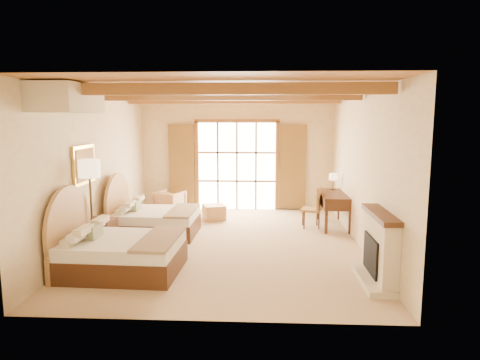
# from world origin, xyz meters

# --- Properties ---
(floor) EXTENTS (7.00, 7.00, 0.00)m
(floor) POSITION_xyz_m (0.00, 0.00, 0.00)
(floor) COLOR #CAAF89
(floor) RESTS_ON ground
(wall_back) EXTENTS (5.50, 0.00, 5.50)m
(wall_back) POSITION_xyz_m (0.00, 3.50, 1.60)
(wall_back) COLOR beige
(wall_back) RESTS_ON ground
(wall_left) EXTENTS (0.00, 7.00, 7.00)m
(wall_left) POSITION_xyz_m (-2.75, 0.00, 1.60)
(wall_left) COLOR beige
(wall_left) RESTS_ON ground
(wall_right) EXTENTS (0.00, 7.00, 7.00)m
(wall_right) POSITION_xyz_m (2.75, 0.00, 1.60)
(wall_right) COLOR beige
(wall_right) RESTS_ON ground
(ceiling) EXTENTS (7.00, 7.00, 0.00)m
(ceiling) POSITION_xyz_m (0.00, 0.00, 3.20)
(ceiling) COLOR #A86739
(ceiling) RESTS_ON ground
(ceiling_beams) EXTENTS (5.39, 4.60, 0.18)m
(ceiling_beams) POSITION_xyz_m (0.00, 0.00, 3.08)
(ceiling_beams) COLOR #915B2A
(ceiling_beams) RESTS_ON ceiling
(french_doors) EXTENTS (3.95, 0.08, 2.60)m
(french_doors) POSITION_xyz_m (0.00, 3.44, 1.25)
(french_doors) COLOR white
(french_doors) RESTS_ON ground
(fireplace) EXTENTS (0.46, 1.40, 1.16)m
(fireplace) POSITION_xyz_m (2.60, -2.00, 0.51)
(fireplace) COLOR beige
(fireplace) RESTS_ON ground
(painting) EXTENTS (0.06, 0.95, 0.75)m
(painting) POSITION_xyz_m (-2.70, -0.75, 1.75)
(painting) COLOR gold
(painting) RESTS_ON wall_left
(canopy_valance) EXTENTS (0.70, 1.40, 0.45)m
(canopy_valance) POSITION_xyz_m (-2.40, -2.00, 2.95)
(canopy_valance) COLOR #F9ECC4
(canopy_valance) RESTS_ON ceiling
(bed_near) EXTENTS (2.04, 1.57, 1.31)m
(bed_near) POSITION_xyz_m (-1.84, -1.77, 0.40)
(bed_near) COLOR #452614
(bed_near) RESTS_ON floor
(bed_far) EXTENTS (1.89, 1.46, 1.22)m
(bed_far) POSITION_xyz_m (-1.83, 0.62, 0.37)
(bed_far) COLOR #452614
(bed_far) RESTS_ON floor
(nightstand) EXTENTS (0.57, 0.57, 0.64)m
(nightstand) POSITION_xyz_m (-2.50, -0.62, 0.32)
(nightstand) COLOR #452614
(nightstand) RESTS_ON floor
(floor_lamp) EXTENTS (0.40, 0.40, 1.88)m
(floor_lamp) POSITION_xyz_m (-2.50, -1.02, 1.60)
(floor_lamp) COLOR #3E2F1B
(floor_lamp) RESTS_ON floor
(armchair) EXTENTS (0.91, 0.92, 0.65)m
(armchair) POSITION_xyz_m (-1.82, 2.69, 0.33)
(armchair) COLOR tan
(armchair) RESTS_ON floor
(ottoman) EXTENTS (0.68, 0.68, 0.39)m
(ottoman) POSITION_xyz_m (-0.53, 2.14, 0.19)
(ottoman) COLOR tan
(ottoman) RESTS_ON floor
(desk) EXTENTS (0.67, 1.52, 0.82)m
(desk) POSITION_xyz_m (2.47, 1.59, 0.44)
(desk) COLOR #452614
(desk) RESTS_ON floor
(desk_chair) EXTENTS (0.56, 0.55, 0.99)m
(desk_chair) POSITION_xyz_m (1.94, 1.44, 0.31)
(desk_chair) COLOR #AF843B
(desk_chair) RESTS_ON floor
(desk_lamp) EXTENTS (0.21, 0.21, 0.42)m
(desk_lamp) POSITION_xyz_m (2.54, 2.14, 1.13)
(desk_lamp) COLOR #3E2F1B
(desk_lamp) RESTS_ON desk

